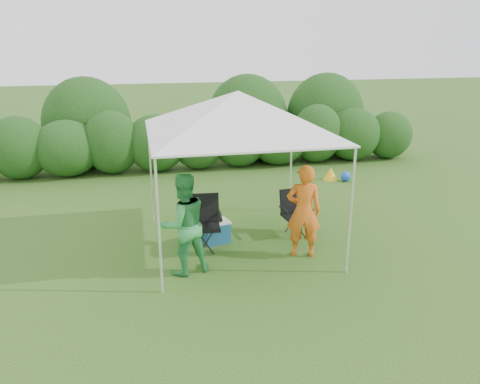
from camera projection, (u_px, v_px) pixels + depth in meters
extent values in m
plane|color=#39611F|center=(244.00, 255.00, 8.33)|extent=(70.00, 70.00, 0.00)
ellipsoid|color=#1F4A17|center=(19.00, 148.00, 12.64)|extent=(1.65, 1.40, 1.73)
cylinder|color=#382616|center=(22.00, 173.00, 12.86)|extent=(0.12, 0.12, 0.30)
ellipsoid|color=#1F4A17|center=(66.00, 148.00, 12.91)|extent=(1.80, 1.53, 1.57)
cylinder|color=#382616|center=(69.00, 171.00, 13.11)|extent=(0.12, 0.12, 0.30)
ellipsoid|color=#1F4A17|center=(112.00, 142.00, 13.12)|extent=(1.58, 1.34, 1.80)
cylinder|color=#382616|center=(114.00, 168.00, 13.36)|extent=(0.12, 0.12, 0.30)
ellipsoid|color=#1F4A17|center=(156.00, 143.00, 13.40)|extent=(1.72, 1.47, 1.65)
cylinder|color=#382616|center=(157.00, 166.00, 13.61)|extent=(0.12, 0.12, 0.30)
ellipsoid|color=#1F4A17|center=(198.00, 144.00, 13.67)|extent=(1.50, 1.28, 1.50)
cylinder|color=#382616|center=(199.00, 164.00, 13.86)|extent=(0.12, 0.12, 0.30)
ellipsoid|color=#1F4A17|center=(239.00, 138.00, 13.89)|extent=(1.65, 1.40, 1.73)
cylinder|color=#382616|center=(239.00, 161.00, 14.11)|extent=(0.12, 0.12, 0.30)
ellipsoid|color=#1F4A17|center=(279.00, 139.00, 14.16)|extent=(1.80, 1.53, 1.57)
cylinder|color=#382616|center=(278.00, 159.00, 14.36)|extent=(0.12, 0.12, 0.30)
ellipsoid|color=#1F4A17|center=(317.00, 134.00, 14.37)|extent=(1.57, 1.34, 1.80)
cylinder|color=#382616|center=(316.00, 157.00, 14.61)|extent=(0.12, 0.12, 0.30)
ellipsoid|color=#1F4A17|center=(353.00, 134.00, 14.65)|extent=(1.72, 1.47, 1.65)
cylinder|color=#382616|center=(352.00, 155.00, 14.86)|extent=(0.12, 0.12, 0.30)
ellipsoid|color=#1F4A17|center=(389.00, 135.00, 14.92)|extent=(1.50, 1.28, 1.50)
cylinder|color=#382616|center=(387.00, 153.00, 15.11)|extent=(0.12, 0.12, 0.30)
cylinder|color=silver|center=(159.00, 228.00, 6.77)|extent=(0.04, 0.04, 2.10)
cylinder|color=silver|center=(351.00, 213.00, 7.39)|extent=(0.04, 0.04, 2.10)
cylinder|color=silver|center=(151.00, 173.00, 9.56)|extent=(0.04, 0.04, 2.10)
cylinder|color=silver|center=(291.00, 165.00, 10.17)|extent=(0.04, 0.04, 2.10)
cube|color=white|center=(238.00, 132.00, 8.14)|extent=(3.10, 3.10, 0.03)
pyramid|color=white|center=(238.00, 111.00, 8.03)|extent=(3.10, 3.10, 0.70)
cube|color=black|center=(296.00, 216.00, 9.05)|extent=(0.53, 0.50, 0.05)
cube|color=black|center=(292.00, 200.00, 9.15)|extent=(0.50, 0.19, 0.47)
cube|color=black|center=(284.00, 210.00, 8.92)|extent=(0.09, 0.41, 0.03)
cube|color=black|center=(308.00, 207.00, 9.07)|extent=(0.09, 0.41, 0.03)
cylinder|color=black|center=(290.00, 231.00, 8.86)|extent=(0.02, 0.02, 0.39)
cylinder|color=black|center=(310.00, 228.00, 8.99)|extent=(0.02, 0.02, 0.39)
cylinder|color=black|center=(282.00, 223.00, 9.23)|extent=(0.02, 0.02, 0.39)
cylinder|color=black|center=(301.00, 221.00, 9.36)|extent=(0.02, 0.02, 0.39)
cube|color=black|center=(205.00, 227.00, 8.43)|extent=(0.58, 0.54, 0.05)
cube|color=black|center=(204.00, 207.00, 8.56)|extent=(0.55, 0.19, 0.52)
cube|color=black|center=(189.00, 218.00, 8.34)|extent=(0.09, 0.46, 0.03)
cube|color=black|center=(220.00, 216.00, 8.41)|extent=(0.09, 0.46, 0.03)
cylinder|color=black|center=(193.00, 244.00, 8.26)|extent=(0.02, 0.02, 0.44)
cylinder|color=black|center=(219.00, 242.00, 8.31)|extent=(0.02, 0.02, 0.44)
cylinder|color=black|center=(192.00, 234.00, 8.69)|extent=(0.02, 0.02, 0.44)
cylinder|color=black|center=(217.00, 232.00, 8.75)|extent=(0.02, 0.02, 0.44)
imported|color=orange|center=(304.00, 211.00, 8.07)|extent=(0.69, 0.55, 1.66)
imported|color=green|center=(183.00, 224.00, 7.47)|extent=(0.97, 0.84, 1.69)
cube|color=navy|center=(216.00, 232.00, 8.80)|extent=(0.55, 0.45, 0.39)
cube|color=silver|center=(216.00, 222.00, 8.74)|extent=(0.58, 0.48, 0.03)
cylinder|color=#592D0C|center=(219.00, 215.00, 8.67)|extent=(0.07, 0.07, 0.26)
cone|color=gold|center=(330.00, 174.00, 12.74)|extent=(0.41, 0.41, 0.34)
sphere|color=blue|center=(346.00, 176.00, 12.61)|extent=(0.27, 0.27, 0.27)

